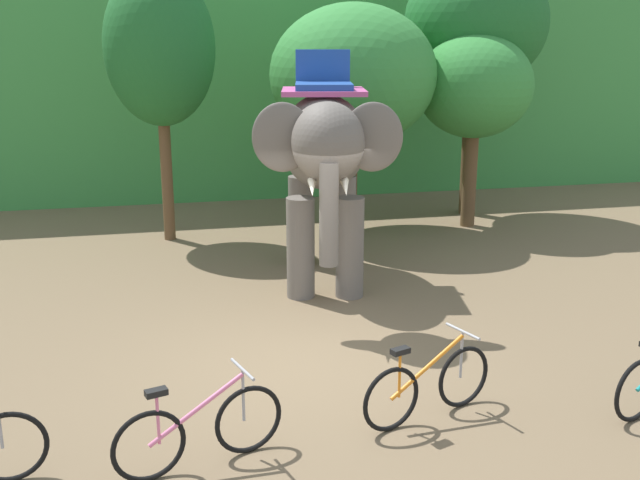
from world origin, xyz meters
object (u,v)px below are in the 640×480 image
(tree_far_left, at_px, (476,24))
(elephant, at_px, (324,153))
(tree_left, at_px, (474,87))
(bike_pink, at_px, (200,430))
(bike_orange, at_px, (428,385))
(tree_far_right, at_px, (160,49))
(tree_center_left, at_px, (353,75))

(tree_far_left, xyz_separation_m, elephant, (-4.36, -4.31, -2.04))
(tree_far_left, bearing_deg, tree_left, -111.54)
(bike_pink, height_order, bike_orange, same)
(tree_far_right, relative_size, bike_pink, 3.20)
(tree_center_left, distance_m, bike_orange, 8.50)
(tree_left, relative_size, tree_far_left, 0.71)
(elephant, xyz_separation_m, bike_pink, (-2.34, -5.00, -1.82))
(tree_far_right, distance_m, bike_pink, 9.14)
(tree_center_left, relative_size, bike_pink, 2.82)
(tree_far_right, bearing_deg, tree_left, -2.36)
(tree_left, xyz_separation_m, elephant, (-3.93, -3.22, -0.76))
(tree_far_left, bearing_deg, bike_orange, -115.52)
(tree_left, height_order, bike_orange, tree_left)
(bike_pink, distance_m, bike_orange, 2.48)
(tree_far_left, bearing_deg, tree_center_left, -161.81)
(tree_far_right, bearing_deg, bike_pink, -89.34)
(tree_center_left, height_order, tree_far_left, tree_far_left)
(tree_left, relative_size, bike_orange, 2.50)
(tree_left, relative_size, bike_pink, 2.47)
(tree_center_left, distance_m, tree_far_left, 3.34)
(tree_far_right, relative_size, tree_far_left, 0.93)
(tree_center_left, relative_size, bike_orange, 2.85)
(tree_far_right, distance_m, elephant, 4.53)
(tree_far_right, xyz_separation_m, tree_far_left, (6.79, 0.83, 0.48))
(tree_far_right, bearing_deg, elephant, -55.07)
(tree_far_right, height_order, tree_far_left, tree_far_left)
(tree_center_left, relative_size, elephant, 1.10)
(bike_pink, bearing_deg, tree_far_left, 54.30)
(bike_orange, bearing_deg, bike_pink, -170.38)
(bike_orange, bearing_deg, tree_far_right, 107.48)
(bike_orange, bearing_deg, tree_left, 63.95)
(tree_far_left, relative_size, bike_pink, 3.45)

